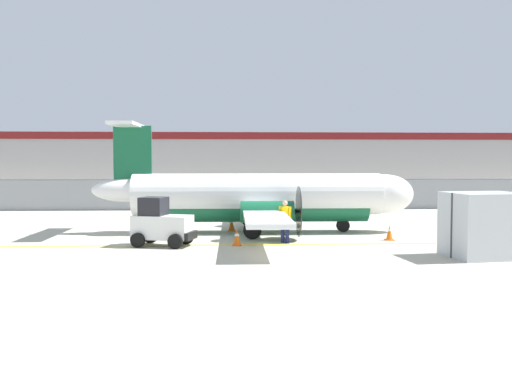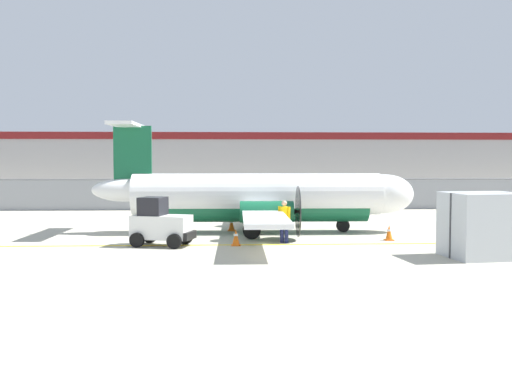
{
  "view_description": "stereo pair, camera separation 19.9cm",
  "coord_description": "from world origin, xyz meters",
  "px_view_note": "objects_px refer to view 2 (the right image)",
  "views": [
    {
      "loc": [
        -2.7,
        -20.06,
        3.27
      ],
      "look_at": [
        -1.26,
        6.85,
        1.8
      ],
      "focal_mm": 40.0,
      "sensor_mm": 36.0,
      "label": 1
    },
    {
      "loc": [
        -2.5,
        -20.07,
        3.27
      ],
      "look_at": [
        -1.26,
        6.85,
        1.8
      ],
      "focal_mm": 40.0,
      "sensor_mm": 36.0,
      "label": 2
    }
  ],
  "objects_px": {
    "parked_car_5": "(385,189)",
    "traffic_cone_near_right": "(231,224)",
    "commuter_airplane": "(263,197)",
    "parked_car_3": "(259,188)",
    "ground_crew_worker": "(284,219)",
    "cargo_container": "(483,225)",
    "parked_car_0": "(89,190)",
    "traffic_cone_far_left": "(236,238)",
    "parked_car_4": "(302,186)",
    "baggage_tug": "(160,224)",
    "parked_car_6": "(453,190)",
    "parked_car_2": "(187,190)",
    "parked_car_1": "(146,186)",
    "traffic_cone_near_left": "(389,233)"
  },
  "relations": [
    {
      "from": "parked_car_1",
      "to": "parked_car_5",
      "type": "relative_size",
      "value": 0.97
    },
    {
      "from": "parked_car_4",
      "to": "parked_car_0",
      "type": "bearing_deg",
      "value": -156.39
    },
    {
      "from": "parked_car_5",
      "to": "parked_car_6",
      "type": "height_order",
      "value": "same"
    },
    {
      "from": "cargo_container",
      "to": "parked_car_2",
      "type": "bearing_deg",
      "value": 106.55
    },
    {
      "from": "traffic_cone_far_left",
      "to": "parked_car_3",
      "type": "xyz_separation_m",
      "value": [
        2.34,
        28.56,
        0.58
      ]
    },
    {
      "from": "parked_car_3",
      "to": "ground_crew_worker",
      "type": "bearing_deg",
      "value": 92.07
    },
    {
      "from": "parked_car_2",
      "to": "parked_car_6",
      "type": "distance_m",
      "value": 21.41
    },
    {
      "from": "parked_car_0",
      "to": "parked_car_2",
      "type": "distance_m",
      "value": 7.98
    },
    {
      "from": "baggage_tug",
      "to": "parked_car_3",
      "type": "xyz_separation_m",
      "value": [
        5.25,
        28.47,
        0.04
      ]
    },
    {
      "from": "traffic_cone_near_left",
      "to": "parked_car_6",
      "type": "xyz_separation_m",
      "value": [
        11.4,
        22.04,
        0.58
      ]
    },
    {
      "from": "parked_car_6",
      "to": "parked_car_1",
      "type": "bearing_deg",
      "value": -13.33
    },
    {
      "from": "cargo_container",
      "to": "parked_car_1",
      "type": "height_order",
      "value": "cargo_container"
    },
    {
      "from": "traffic_cone_near_left",
      "to": "parked_car_5",
      "type": "bearing_deg",
      "value": 75.06
    },
    {
      "from": "baggage_tug",
      "to": "parked_car_5",
      "type": "distance_m",
      "value": 30.27
    },
    {
      "from": "traffic_cone_near_left",
      "to": "traffic_cone_near_right",
      "type": "distance_m",
      "value": 7.37
    },
    {
      "from": "commuter_airplane",
      "to": "parked_car_3",
      "type": "distance_m",
      "value": 24.58
    },
    {
      "from": "traffic_cone_near_left",
      "to": "parked_car_1",
      "type": "xyz_separation_m",
      "value": [
        -14.43,
        30.64,
        0.58
      ]
    },
    {
      "from": "parked_car_4",
      "to": "cargo_container",
      "type": "bearing_deg",
      "value": -84.5
    },
    {
      "from": "commuter_airplane",
      "to": "parked_car_3",
      "type": "height_order",
      "value": "commuter_airplane"
    },
    {
      "from": "parked_car_6",
      "to": "cargo_container",
      "type": "bearing_deg",
      "value": 75.44
    },
    {
      "from": "ground_crew_worker",
      "to": "parked_car_4",
      "type": "height_order",
      "value": "same"
    },
    {
      "from": "ground_crew_worker",
      "to": "parked_car_0",
      "type": "bearing_deg",
      "value": 61.58
    },
    {
      "from": "commuter_airplane",
      "to": "parked_car_5",
      "type": "distance_m",
      "value": 24.79
    },
    {
      "from": "baggage_tug",
      "to": "ground_crew_worker",
      "type": "xyz_separation_m",
      "value": [
        4.85,
        0.56,
        0.1
      ]
    },
    {
      "from": "cargo_container",
      "to": "traffic_cone_near_right",
      "type": "bearing_deg",
      "value": 130.51
    },
    {
      "from": "parked_car_4",
      "to": "traffic_cone_far_left",
      "type": "bearing_deg",
      "value": -99.11
    },
    {
      "from": "traffic_cone_far_left",
      "to": "parked_car_3",
      "type": "distance_m",
      "value": 28.67
    },
    {
      "from": "cargo_container",
      "to": "parked_car_0",
      "type": "relative_size",
      "value": 0.62
    },
    {
      "from": "cargo_container",
      "to": "parked_car_4",
      "type": "xyz_separation_m",
      "value": [
        -1.77,
        34.84,
        -0.21
      ]
    },
    {
      "from": "parked_car_3",
      "to": "traffic_cone_far_left",
      "type": "bearing_deg",
      "value": 88.21
    },
    {
      "from": "baggage_tug",
      "to": "ground_crew_worker",
      "type": "relative_size",
      "value": 1.5
    },
    {
      "from": "parked_car_5",
      "to": "traffic_cone_near_right",
      "type": "bearing_deg",
      "value": -128.38
    },
    {
      "from": "cargo_container",
      "to": "parked_car_6",
      "type": "xyz_separation_m",
      "value": [
        9.38,
        26.27,
        -0.21
      ]
    },
    {
      "from": "parked_car_5",
      "to": "parked_car_6",
      "type": "xyz_separation_m",
      "value": [
        4.81,
        -2.69,
        0.0
      ]
    },
    {
      "from": "traffic_cone_near_left",
      "to": "parked_car_4",
      "type": "relative_size",
      "value": 0.15
    },
    {
      "from": "cargo_container",
      "to": "parked_car_4",
      "type": "bearing_deg",
      "value": 85.71
    },
    {
      "from": "cargo_container",
      "to": "parked_car_1",
      "type": "bearing_deg",
      "value": 108.05
    },
    {
      "from": "baggage_tug",
      "to": "parked_car_4",
      "type": "relative_size",
      "value": 0.59
    },
    {
      "from": "commuter_airplane",
      "to": "parked_car_2",
      "type": "height_order",
      "value": "commuter_airplane"
    },
    {
      "from": "parked_car_1",
      "to": "parked_car_3",
      "type": "height_order",
      "value": "same"
    },
    {
      "from": "traffic_cone_near_right",
      "to": "parked_car_6",
      "type": "distance_m",
      "value": 25.76
    },
    {
      "from": "ground_crew_worker",
      "to": "traffic_cone_near_right",
      "type": "distance_m",
      "value": 4.57
    },
    {
      "from": "baggage_tug",
      "to": "parked_car_5",
      "type": "xyz_separation_m",
      "value": [
        15.83,
        25.8,
        0.04
      ]
    },
    {
      "from": "commuter_airplane",
      "to": "parked_car_1",
      "type": "distance_m",
      "value": 29.33
    },
    {
      "from": "cargo_container",
      "to": "traffic_cone_near_right",
      "type": "distance_m",
      "value": 11.52
    },
    {
      "from": "ground_crew_worker",
      "to": "parked_car_6",
      "type": "xyz_separation_m",
      "value": [
        15.79,
        22.55,
        -0.06
      ]
    },
    {
      "from": "commuter_airplane",
      "to": "parked_car_3",
      "type": "xyz_separation_m",
      "value": [
        1.06,
        24.54,
        -0.71
      ]
    },
    {
      "from": "commuter_airplane",
      "to": "parked_car_6",
      "type": "xyz_separation_m",
      "value": [
        16.45,
        19.18,
        -0.71
      ]
    },
    {
      "from": "parked_car_1",
      "to": "parked_car_0",
      "type": "bearing_deg",
      "value": 61.65
    },
    {
      "from": "commuter_airplane",
      "to": "parked_car_4",
      "type": "distance_m",
      "value": 28.26
    }
  ]
}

